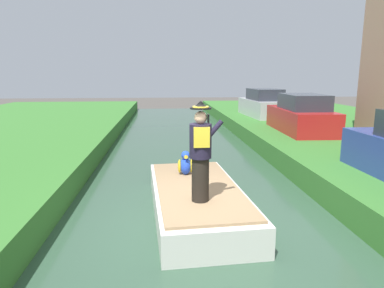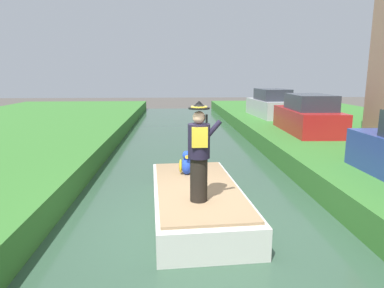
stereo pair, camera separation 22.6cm
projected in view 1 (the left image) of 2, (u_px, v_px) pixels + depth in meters
name	position (u px, v px, depth m)	size (l,w,h in m)	color
ground_plane	(201.00, 235.00, 6.61)	(80.00, 80.00, 0.00)	#4C4742
canal_water	(201.00, 232.00, 6.60)	(5.66, 48.00, 0.10)	#33513D
boat	(197.00, 200.00, 7.33)	(2.07, 4.31, 0.61)	silver
person_pirate	(201.00, 152.00, 6.24)	(0.61, 0.42, 1.85)	black
parrot_plush	(185.00, 164.00, 8.06)	(0.36, 0.34, 0.57)	blue
parked_car_red	(301.00, 116.00, 13.83)	(1.84, 4.06, 1.50)	red
parked_car_silver	(263.00, 105.00, 18.97)	(1.92, 4.09, 1.50)	#B7B7BC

